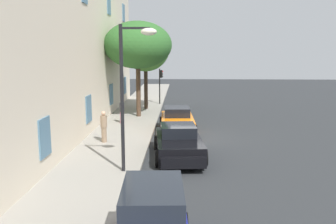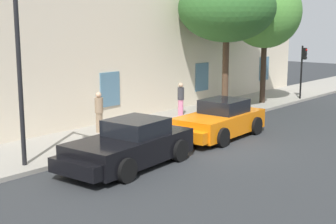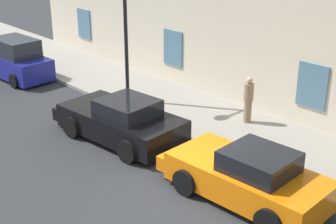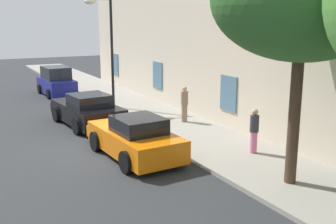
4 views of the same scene
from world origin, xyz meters
name	(u,v)px [view 3 (image 3 of 4)]	position (x,y,z in m)	size (l,w,h in m)	color
ground_plane	(186,192)	(0.00, 0.00, 0.00)	(80.00, 80.00, 0.00)	#2B2D30
sidewalk	(277,144)	(0.00, 4.05, 0.07)	(60.00, 3.55, 0.14)	gray
sportscar_red_lead	(118,120)	(-3.89, 0.74, 0.64)	(4.77, 2.49, 1.45)	black
sportscar_yellow_flank	(243,175)	(1.16, 0.87, 0.64)	(4.59, 2.26, 1.46)	orange
hatchback_parked	(17,60)	(-11.98, 1.30, 0.82)	(3.69, 1.94, 1.80)	navy
pedestrian_strolling	(248,99)	(-1.66, 4.62, 0.97)	(0.47, 0.47, 1.62)	#8C7259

